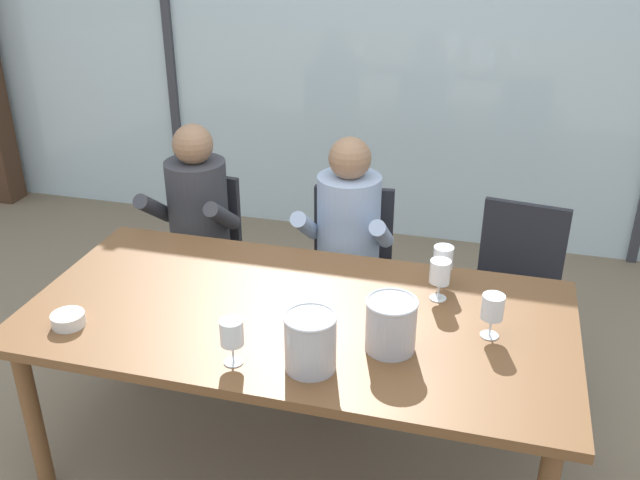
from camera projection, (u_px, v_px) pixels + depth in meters
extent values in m
plane|color=#847056|center=(350.00, 336.00, 4.00)|extent=(14.00, 14.00, 0.00)
cube|color=silver|center=(401.00, 55.00, 4.64)|extent=(7.36, 0.03, 2.60)
cube|color=#38383D|center=(169.00, 43.00, 5.01)|extent=(0.06, 0.06, 2.60)
cube|color=#477A38|center=(448.00, 19.00, 7.66)|extent=(13.36, 2.40, 2.05)
cube|color=brown|center=(297.00, 316.00, 2.80)|extent=(2.16, 1.07, 0.04)
cylinder|color=brown|center=(34.00, 419.00, 2.82)|extent=(0.07, 0.07, 0.73)
cylinder|color=brown|center=(138.00, 308.00, 3.57)|extent=(0.07, 0.07, 0.73)
cylinder|color=brown|center=(538.00, 369.00, 3.12)|extent=(0.07, 0.07, 0.73)
cube|color=#232328|center=(190.00, 260.00, 3.84)|extent=(0.49, 0.49, 0.03)
cube|color=#232328|center=(206.00, 209.00, 3.91)|extent=(0.42, 0.09, 0.42)
cylinder|color=#232328|center=(145.00, 307.00, 3.85)|extent=(0.04, 0.04, 0.44)
cylinder|color=#232328|center=(206.00, 321.00, 3.73)|extent=(0.04, 0.04, 0.44)
cylinder|color=#232328|center=(183.00, 275.00, 4.17)|extent=(0.04, 0.04, 0.44)
cylinder|color=#232328|center=(239.00, 288.00, 4.04)|extent=(0.04, 0.04, 0.44)
cube|color=#232328|center=(349.00, 280.00, 3.65)|extent=(0.49, 0.49, 0.03)
cube|color=#232328|center=(354.00, 225.00, 3.73)|extent=(0.42, 0.08, 0.42)
cylinder|color=#232328|center=(307.00, 335.00, 3.61)|extent=(0.04, 0.04, 0.44)
cylinder|color=#232328|center=(381.00, 341.00, 3.56)|extent=(0.04, 0.04, 0.44)
cylinder|color=#232328|center=(318.00, 297.00, 3.95)|extent=(0.04, 0.04, 0.44)
cylinder|color=#232328|center=(386.00, 302.00, 3.90)|extent=(0.04, 0.04, 0.44)
cube|color=#232328|center=(511.00, 299.00, 3.47)|extent=(0.50, 0.50, 0.03)
cube|color=#232328|center=(523.00, 242.00, 3.54)|extent=(0.42, 0.09, 0.42)
cylinder|color=#232328|center=(461.00, 351.00, 3.48)|extent=(0.04, 0.04, 0.44)
cylinder|color=#232328|center=(540.00, 369.00, 3.35)|extent=(0.04, 0.04, 0.44)
cylinder|color=#232328|center=(476.00, 313.00, 3.80)|extent=(0.04, 0.04, 0.44)
cylinder|color=#232328|center=(549.00, 328.00, 3.67)|extent=(0.04, 0.04, 0.44)
cylinder|color=#38383D|center=(198.00, 208.00, 3.75)|extent=(0.32, 0.32, 0.52)
sphere|color=#936B4C|center=(193.00, 144.00, 3.60)|extent=(0.21, 0.21, 0.21)
cube|color=#47423D|center=(171.00, 266.00, 3.72)|extent=(0.13, 0.40, 0.13)
cube|color=#47423D|center=(202.00, 270.00, 3.68)|extent=(0.13, 0.40, 0.13)
cylinder|color=#47423D|center=(158.00, 327.00, 3.66)|extent=(0.10, 0.10, 0.47)
cylinder|color=#47423D|center=(190.00, 332.00, 3.61)|extent=(0.10, 0.10, 0.47)
cylinder|color=#38383D|center=(155.00, 208.00, 3.68)|extent=(0.08, 0.32, 0.26)
cylinder|color=#38383D|center=(222.00, 216.00, 3.59)|extent=(0.08, 0.32, 0.26)
cylinder|color=#9EB2D1|center=(349.00, 225.00, 3.56)|extent=(0.32, 0.32, 0.52)
sphere|color=#936B4C|center=(350.00, 158.00, 3.41)|extent=(0.21, 0.21, 0.21)
cube|color=#47423D|center=(321.00, 286.00, 3.53)|extent=(0.13, 0.40, 0.13)
cube|color=#47423D|center=(357.00, 291.00, 3.48)|extent=(0.13, 0.40, 0.13)
cylinder|color=#47423D|center=(311.00, 351.00, 3.46)|extent=(0.10, 0.10, 0.47)
cylinder|color=#47423D|center=(347.00, 356.00, 3.42)|extent=(0.10, 0.10, 0.47)
cylinder|color=#9EB2D1|center=(306.00, 226.00, 3.49)|extent=(0.08, 0.33, 0.26)
cylinder|color=#9EB2D1|center=(382.00, 234.00, 3.41)|extent=(0.08, 0.33, 0.26)
cylinder|color=#B7B7BC|center=(391.00, 325.00, 2.52)|extent=(0.18, 0.18, 0.20)
torus|color=silver|center=(392.00, 302.00, 2.48)|extent=(0.19, 0.19, 0.01)
cylinder|color=#B7B7BC|center=(310.00, 343.00, 2.42)|extent=(0.18, 0.18, 0.21)
torus|color=silver|center=(310.00, 317.00, 2.37)|extent=(0.19, 0.19, 0.01)
cylinder|color=silver|center=(68.00, 320.00, 2.69)|extent=(0.13, 0.13, 0.05)
cylinder|color=silver|center=(438.00, 298.00, 2.88)|extent=(0.07, 0.07, 0.00)
cylinder|color=silver|center=(438.00, 290.00, 2.86)|extent=(0.01, 0.01, 0.07)
cylinder|color=silver|center=(440.00, 271.00, 2.83)|extent=(0.08, 0.08, 0.09)
cylinder|color=maroon|center=(440.00, 277.00, 2.84)|extent=(0.07, 0.07, 0.04)
cylinder|color=silver|center=(234.00, 362.00, 2.49)|extent=(0.07, 0.07, 0.00)
cylinder|color=silver|center=(233.00, 353.00, 2.47)|extent=(0.01, 0.01, 0.07)
cylinder|color=silver|center=(232.00, 332.00, 2.43)|extent=(0.08, 0.08, 0.09)
cylinder|color=silver|center=(489.00, 335.00, 2.64)|extent=(0.07, 0.07, 0.00)
cylinder|color=silver|center=(490.00, 326.00, 2.62)|extent=(0.01, 0.01, 0.07)
cylinder|color=silver|center=(493.00, 307.00, 2.58)|extent=(0.08, 0.08, 0.09)
cylinder|color=#E0D184|center=(492.00, 313.00, 2.59)|extent=(0.07, 0.07, 0.04)
cylinder|color=silver|center=(441.00, 283.00, 2.99)|extent=(0.07, 0.07, 0.00)
cylinder|color=silver|center=(442.00, 275.00, 2.97)|extent=(0.01, 0.01, 0.07)
cylinder|color=silver|center=(443.00, 257.00, 2.93)|extent=(0.08, 0.08, 0.09)
cylinder|color=maroon|center=(443.00, 263.00, 2.95)|extent=(0.07, 0.07, 0.04)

